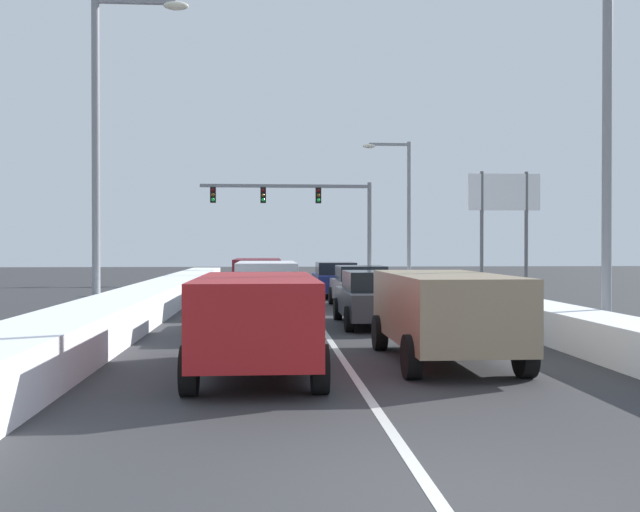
% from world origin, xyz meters
% --- Properties ---
extents(ground_plane, '(120.00, 120.00, 0.00)m').
position_xyz_m(ground_plane, '(0.00, 15.50, 0.00)').
color(ground_plane, '#333335').
extents(lane_stripe_between_right_lane_and_center_lane, '(0.14, 42.62, 0.01)m').
position_xyz_m(lane_stripe_between_right_lane_and_center_lane, '(-0.00, 19.37, 0.00)').
color(lane_stripe_between_right_lane_and_center_lane, silver).
rests_on(lane_stripe_between_right_lane_and_center_lane, ground).
extents(snow_bank_right_shoulder, '(1.35, 42.62, 0.77)m').
position_xyz_m(snow_bank_right_shoulder, '(5.30, 19.37, 0.39)').
color(snow_bank_right_shoulder, white).
rests_on(snow_bank_right_shoulder, ground).
extents(snow_bank_left_shoulder, '(1.69, 42.62, 0.88)m').
position_xyz_m(snow_bank_left_shoulder, '(-5.30, 19.37, 0.44)').
color(snow_bank_left_shoulder, white).
rests_on(snow_bank_left_shoulder, ground).
extents(suv_tan_right_lane_nearest, '(2.16, 4.90, 1.67)m').
position_xyz_m(suv_tan_right_lane_nearest, '(1.86, 7.30, 1.02)').
color(suv_tan_right_lane_nearest, '#937F60').
rests_on(suv_tan_right_lane_nearest, ground).
extents(sedan_charcoal_right_lane_second, '(2.00, 4.50, 1.51)m').
position_xyz_m(sedan_charcoal_right_lane_second, '(1.53, 13.86, 0.76)').
color(sedan_charcoal_right_lane_second, '#38383D').
rests_on(sedan_charcoal_right_lane_second, ground).
extents(sedan_gray_right_lane_third, '(2.00, 4.50, 1.51)m').
position_xyz_m(sedan_gray_right_lane_third, '(1.88, 19.82, 0.76)').
color(sedan_gray_right_lane_third, slate).
rests_on(sedan_gray_right_lane_third, ground).
extents(sedan_navy_right_lane_fourth, '(2.00, 4.50, 1.51)m').
position_xyz_m(sedan_navy_right_lane_fourth, '(1.54, 25.75, 0.76)').
color(sedan_navy_right_lane_fourth, navy).
rests_on(sedan_navy_right_lane_fourth, ground).
extents(suv_red_center_lane_nearest, '(2.16, 4.90, 1.67)m').
position_xyz_m(suv_red_center_lane_nearest, '(-1.64, 6.21, 1.02)').
color(suv_red_center_lane_nearest, maroon).
rests_on(suv_red_center_lane_nearest, ground).
extents(sedan_black_center_lane_second, '(2.00, 4.50, 1.51)m').
position_xyz_m(sedan_black_center_lane_second, '(-1.56, 12.51, 0.76)').
color(sedan_black_center_lane_second, black).
rests_on(sedan_black_center_lane_second, ground).
extents(suv_white_center_lane_third, '(2.16, 4.90, 1.67)m').
position_xyz_m(suv_white_center_lane_third, '(-1.48, 18.63, 1.02)').
color(suv_white_center_lane_third, silver).
rests_on(suv_white_center_lane_third, ground).
extents(suv_maroon_center_lane_fourth, '(2.16, 4.90, 1.67)m').
position_xyz_m(suv_maroon_center_lane_fourth, '(-1.88, 25.37, 1.02)').
color(suv_maroon_center_lane_fourth, maroon).
rests_on(suv_maroon_center_lane_fourth, ground).
extents(traffic_light_gantry, '(10.60, 0.47, 6.20)m').
position_xyz_m(traffic_light_gantry, '(1.18, 38.73, 4.72)').
color(traffic_light_gantry, slate).
rests_on(traffic_light_gantry, ground).
extents(street_lamp_right_near, '(2.66, 0.36, 8.88)m').
position_xyz_m(street_lamp_right_near, '(5.83, 9.69, 5.26)').
color(street_lamp_right_near, gray).
rests_on(street_lamp_right_near, ground).
extents(street_lamp_right_mid, '(2.66, 0.36, 7.90)m').
position_xyz_m(street_lamp_right_mid, '(5.87, 32.93, 4.75)').
color(street_lamp_right_mid, gray).
rests_on(street_lamp_right_mid, ground).
extents(street_lamp_left_mid, '(2.66, 0.36, 9.13)m').
position_xyz_m(street_lamp_left_mid, '(-5.85, 14.35, 5.39)').
color(street_lamp_left_mid, gray).
rests_on(street_lamp_left_mid, ground).
extents(roadside_sign_right, '(3.20, 0.16, 5.50)m').
position_xyz_m(roadside_sign_right, '(8.94, 25.16, 4.02)').
color(roadside_sign_right, '#59595B').
rests_on(roadside_sign_right, ground).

